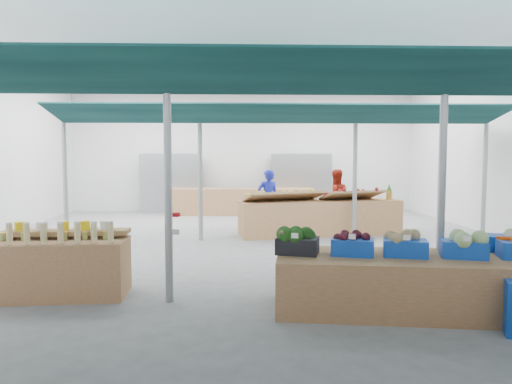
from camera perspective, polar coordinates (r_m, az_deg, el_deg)
floor at (r=9.93m, az=-1.38°, el=-6.49°), size 13.00×13.00×0.00m
hall at (r=11.23m, az=-1.46°, el=8.28°), size 13.00×13.00×13.00m
pole_grid at (r=8.06m, az=4.06°, el=4.01°), size 10.00×4.60×3.00m
awnings at (r=8.11m, az=4.09°, el=10.86°), size 9.50×7.08×0.30m
back_shelving_left at (r=15.97m, az=-10.57°, el=1.05°), size 2.00×0.50×2.00m
back_shelving_right at (r=15.92m, az=5.66°, el=1.09°), size 2.00×0.50×2.00m
bottle_shelf at (r=6.67m, az=-23.07°, el=-8.39°), size 1.73×1.14×1.03m
veg_counter at (r=5.91m, az=19.87°, el=-10.74°), size 3.54×1.60×0.66m
fruit_counter at (r=11.18m, az=8.01°, el=-3.17°), size 4.00×1.60×0.84m
far_counter at (r=15.14m, az=-1.96°, el=-1.18°), size 4.88×1.18×0.87m
vendor_left at (r=12.10m, az=1.53°, el=-0.86°), size 0.63×0.47×1.56m
vendor_right at (r=12.33m, az=9.90°, el=-0.83°), size 0.85×0.72×1.56m
crate_broccoli at (r=5.64m, az=5.22°, el=-6.11°), size 0.58×0.47×0.35m
crate_beets at (r=5.67m, az=11.99°, el=-6.38°), size 0.58×0.47×0.29m
crate_celeriac at (r=5.76m, az=18.14°, el=-6.21°), size 0.58×0.47×0.31m
crate_cabbage at (r=5.94m, az=24.46°, el=-5.94°), size 0.58×0.47×0.35m
sparrow at (r=5.51m, az=3.63°, el=-5.40°), size 0.12×0.09×0.11m
pole_ribbon at (r=6.05m, az=-9.97°, el=-3.00°), size 0.12×0.12×0.28m
apple_heap_yellow at (r=10.75m, az=3.56°, el=-0.30°), size 2.02×1.32×0.27m
apple_heap_red at (r=11.34m, az=11.96°, el=-0.16°), size 1.65×1.18×0.27m
pineapple at (r=11.76m, az=16.30°, el=-0.01°), size 0.14×0.14×0.39m
crate_extra at (r=6.56m, az=28.81°, el=-5.25°), size 0.60×0.52×0.32m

